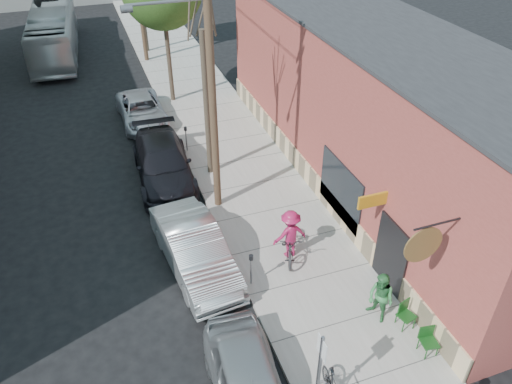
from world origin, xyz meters
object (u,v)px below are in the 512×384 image
object	(u,v)px
utility_pole_near	(210,81)
cyclist	(290,234)
parking_meter_far	(186,135)
parking_meter_near	(251,265)
sign_post	(320,367)
car_2	(163,163)
patron_green	(381,298)
patio_chair_a	(406,316)
tree_bare	(207,107)
car_3	(142,111)
bus	(53,32)
patio_chair_b	(429,342)
car_1	(195,250)

from	to	relation	value
utility_pole_near	cyclist	world-z (taller)	utility_pole_near
parking_meter_far	utility_pole_near	world-z (taller)	utility_pole_near
parking_meter_near	utility_pole_near	xyz separation A→B (m)	(0.14, 4.64, 4.43)
sign_post	car_2	bearing A→B (deg)	97.31
patron_green	patio_chair_a	bearing A→B (deg)	32.74
parking_meter_near	cyclist	distance (m)	1.94
utility_pole_near	tree_bare	xyz separation A→B (m)	(0.41, 2.43, -2.11)
parking_meter_near	parking_meter_far	size ratio (longest dim) A/B	1.00
car_3	bus	size ratio (longest dim) A/B	0.42
parking_meter_near	parking_meter_far	distance (m)	9.20
bus	parking_meter_far	bearing A→B (deg)	-68.11
parking_meter_near	patio_chair_b	distance (m)	5.76
car_2	sign_post	bearing A→B (deg)	-79.75
tree_bare	car_2	bearing A→B (deg)	171.78
parking_meter_far	patron_green	world-z (taller)	patron_green
sign_post	car_2	xyz separation A→B (m)	(-1.55, 12.09, -1.01)
parking_meter_near	utility_pole_near	size ratio (longest dim) A/B	0.12
sign_post	utility_pole_near	size ratio (longest dim) A/B	0.28
patio_chair_b	bus	distance (m)	30.98
cyclist	bus	xyz separation A→B (m)	(-7.08, 24.42, 0.48)
sign_post	cyclist	bearing A→B (deg)	73.78
patio_chair_a	car_1	xyz separation A→B (m)	(-5.28, 4.71, 0.25)
patron_green	bus	bearing A→B (deg)	-178.91
utility_pole_near	car_2	bearing A→B (deg)	120.35
parking_meter_far	utility_pole_near	size ratio (longest dim) A/B	0.12
tree_bare	car_3	bearing A→B (deg)	108.38
patio_chair_a	cyclist	bearing A→B (deg)	99.92
utility_pole_near	patio_chair_a	size ratio (longest dim) A/B	11.36
patio_chair_b	car_2	xyz separation A→B (m)	(-5.29, 11.63, 0.23)
patio_chair_a	car_1	size ratio (longest dim) A/B	0.17
cyclist	sign_post	bearing A→B (deg)	71.53
parking_meter_near	car_1	world-z (taller)	car_1
sign_post	bus	xyz separation A→B (m)	(-5.45, 30.03, -0.26)
sign_post	tree_bare	distance (m)	11.90
patio_chair_b	patron_green	world-z (taller)	patron_green
car_1	bus	size ratio (longest dim) A/B	0.45
tree_bare	cyclist	bearing A→B (deg)	-79.21
car_1	car_2	size ratio (longest dim) A/B	0.90
sign_post	patron_green	world-z (taller)	sign_post
parking_meter_near	car_3	distance (m)	13.17
tree_bare	bus	world-z (taller)	tree_bare
car_1	car_3	world-z (taller)	car_1
parking_meter_near	parking_meter_far	bearing A→B (deg)	90.00
sign_post	utility_pole_near	world-z (taller)	utility_pole_near
tree_bare	bus	xyz separation A→B (m)	(-5.90, 18.23, -1.72)
tree_bare	utility_pole_near	bearing A→B (deg)	-99.58
utility_pole_near	tree_bare	distance (m)	3.24
sign_post	tree_bare	world-z (taller)	tree_bare
parking_meter_near	patio_chair_a	distance (m)	4.99
patron_green	car_2	size ratio (longest dim) A/B	0.31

